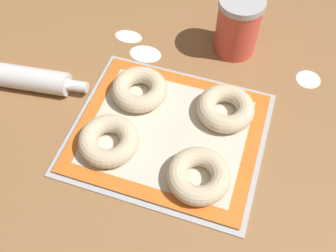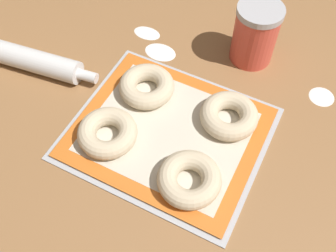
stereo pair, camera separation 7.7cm
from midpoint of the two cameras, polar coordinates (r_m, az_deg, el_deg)
ground_plane at (r=0.91m, az=-3.12°, el=-1.82°), size 2.80×2.80×0.00m
baking_tray at (r=0.91m, az=-2.41°, el=-1.17°), size 0.44×0.38×0.01m
baking_mat at (r=0.90m, az=-2.42°, el=-0.98°), size 0.42×0.35×0.00m
bagel_front_left at (r=0.88m, az=-11.10°, el=-2.26°), size 0.14×0.14×0.04m
bagel_front_right at (r=0.82m, az=1.80°, el=-7.39°), size 0.14×0.14×0.04m
bagel_back_left at (r=0.95m, az=-6.49°, el=5.17°), size 0.14×0.14×0.04m
bagel_back_right at (r=0.92m, az=6.00°, el=2.42°), size 0.14×0.14×0.04m
flour_canister at (r=1.04m, az=7.99°, el=14.15°), size 0.11×0.11×0.16m
rolling_pin at (r=1.07m, az=-23.86°, el=6.56°), size 0.40×0.10×0.06m
flour_patch_near at (r=1.13m, az=-7.74°, el=12.70°), size 0.08×0.05×0.00m
flour_patch_far at (r=1.08m, az=-5.38°, el=10.31°), size 0.09×0.06×0.00m
flour_patch_side at (r=1.06m, az=17.78°, el=6.40°), size 0.06×0.06×0.00m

